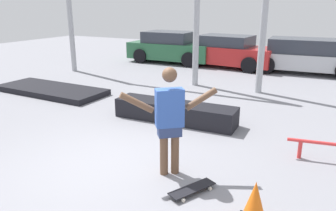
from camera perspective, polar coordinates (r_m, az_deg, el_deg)
name	(u,v)px	position (r m, az deg, el deg)	size (l,w,h in m)	color
ground_plane	(117,164)	(5.77, -8.91, -10.06)	(36.00, 36.00, 0.00)	gray
skateboarder	(170,117)	(5.04, 0.27, -2.01)	(1.24, 1.03, 1.74)	brown
skateboard	(192,189)	(4.92, 4.26, -14.26)	(0.52, 0.76, 0.08)	black
grind_box	(175,112)	(7.64, 1.20, -1.13)	(2.89, 0.66, 0.45)	black
manual_pad	(51,90)	(10.77, -19.66, 2.56)	(3.56, 1.37, 0.17)	black
parked_car_green	(171,47)	(15.59, 0.59, 10.07)	(3.99, 1.97, 1.42)	#28603D
parked_car_red	(228,52)	(14.62, 10.40, 9.21)	(4.08, 2.12, 1.35)	red
parked_car_silver	(304,56)	(14.22, 22.64, 7.93)	(4.57, 2.12, 1.34)	#B7BABF
traffic_cone	(254,205)	(4.28, 14.82, -16.38)	(0.43, 0.43, 0.62)	black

